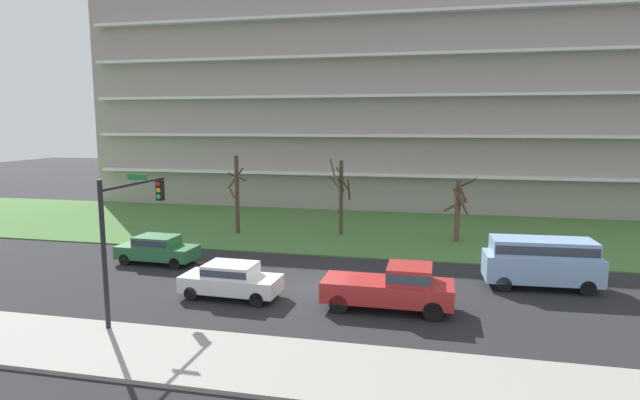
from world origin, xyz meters
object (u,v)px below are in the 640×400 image
(pickup_red_near_right, at_px, (393,287))
(traffic_signal_mast, at_px, (127,222))
(tree_center, at_px, (459,207))
(sedan_green_center_left, at_px, (157,248))
(tree_far_left, at_px, (237,193))
(sedan_white_center_right, at_px, (231,279))
(van_blue_near_left, at_px, (542,259))
(tree_left, at_px, (341,194))

(pickup_red_near_right, distance_m, traffic_signal_mast, 11.04)
(tree_center, distance_m, traffic_signal_mast, 21.17)
(sedan_green_center_left, bearing_deg, tree_far_left, -98.05)
(traffic_signal_mast, bearing_deg, sedan_white_center_right, 44.94)
(pickup_red_near_right, bearing_deg, tree_far_left, 133.48)
(pickup_red_near_right, bearing_deg, tree_center, 77.30)
(van_blue_near_left, distance_m, sedan_green_center_left, 19.96)
(tree_left, relative_size, sedan_green_center_left, 1.19)
(tree_center, xyz_separation_m, sedan_white_center_right, (-10.32, -13.33, -1.50))
(tree_left, distance_m, sedan_white_center_right, 14.22)
(van_blue_near_left, relative_size, pickup_red_near_right, 0.98)
(tree_center, bearing_deg, sedan_green_center_left, -151.84)
(tree_far_left, relative_size, sedan_white_center_right, 1.24)
(tree_far_left, relative_size, van_blue_near_left, 1.05)
(van_blue_near_left, xyz_separation_m, traffic_signal_mast, (-16.81, -7.53, 2.51))
(sedan_white_center_right, bearing_deg, tree_center, 54.51)
(sedan_green_center_left, bearing_deg, van_blue_near_left, -177.71)
(traffic_signal_mast, bearing_deg, van_blue_near_left, 24.11)
(tree_left, xyz_separation_m, pickup_red_near_right, (4.71, -13.85, -1.89))
(sedan_green_center_left, relative_size, pickup_red_near_right, 0.82)
(tree_left, bearing_deg, sedan_green_center_left, -132.79)
(traffic_signal_mast, bearing_deg, pickup_red_near_right, 16.48)
(van_blue_near_left, bearing_deg, tree_far_left, -26.72)
(tree_far_left, bearing_deg, sedan_green_center_left, -100.35)
(tree_left, relative_size, pickup_red_near_right, 0.98)
(traffic_signal_mast, bearing_deg, tree_far_left, 95.94)
(van_blue_near_left, distance_m, traffic_signal_mast, 18.59)
(pickup_red_near_right, bearing_deg, traffic_signal_mast, -163.01)
(tree_far_left, distance_m, pickup_red_near_right, 17.50)
(sedan_white_center_right, bearing_deg, sedan_green_center_left, 146.17)
(pickup_red_near_right, relative_size, traffic_signal_mast, 0.95)
(sedan_green_center_left, xyz_separation_m, pickup_red_near_right, (13.36, -4.50, 0.14))
(sedan_white_center_right, bearing_deg, tree_far_left, 112.41)
(tree_center, height_order, traffic_signal_mast, traffic_signal_mast)
(tree_far_left, xyz_separation_m, sedan_white_center_right, (4.67, -12.73, -2.02))
(tree_far_left, height_order, pickup_red_near_right, tree_far_left)
(tree_center, relative_size, van_blue_near_left, 0.82)
(van_blue_near_left, bearing_deg, sedan_green_center_left, -2.68)
(tree_far_left, height_order, van_blue_near_left, tree_far_left)
(tree_far_left, bearing_deg, traffic_signal_mast, -84.06)
(tree_far_left, relative_size, pickup_red_near_right, 1.02)
(tree_left, distance_m, van_blue_near_left, 14.75)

